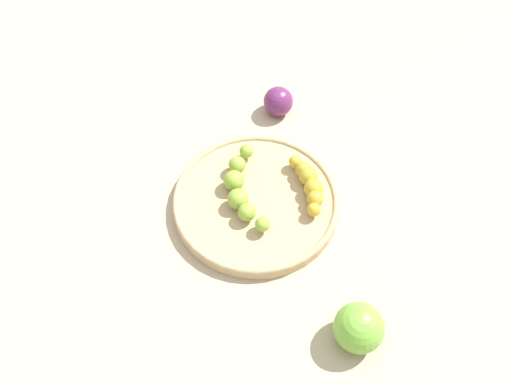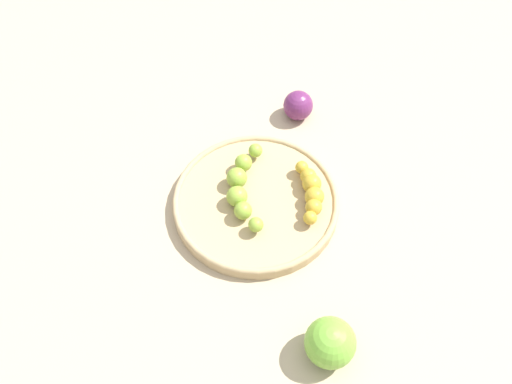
{
  "view_description": "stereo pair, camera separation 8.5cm",
  "coord_description": "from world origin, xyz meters",
  "px_view_note": "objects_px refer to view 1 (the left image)",
  "views": [
    {
      "loc": [
        -0.19,
        -0.45,
        0.73
      ],
      "look_at": [
        0.0,
        0.0,
        0.04
      ],
      "focal_mm": 39.31,
      "sensor_mm": 36.0,
      "label": 1
    },
    {
      "loc": [
        -0.1,
        -0.48,
        0.73
      ],
      "look_at": [
        0.0,
        0.0,
        0.04
      ],
      "focal_mm": 39.31,
      "sensor_mm": 36.0,
      "label": 2
    }
  ],
  "objects_px": {
    "fruit_bowl": "(256,202)",
    "plum_purple": "(278,101)",
    "banana_green": "(241,188)",
    "apple_green": "(359,328)",
    "banana_spotted": "(310,184)"
  },
  "relations": [
    {
      "from": "banana_spotted",
      "to": "apple_green",
      "type": "height_order",
      "value": "apple_green"
    },
    {
      "from": "banana_spotted",
      "to": "plum_purple",
      "type": "relative_size",
      "value": 2.21
    },
    {
      "from": "banana_green",
      "to": "plum_purple",
      "type": "height_order",
      "value": "same"
    },
    {
      "from": "banana_green",
      "to": "fruit_bowl",
      "type": "bearing_deg",
      "value": 147.99
    },
    {
      "from": "plum_purple",
      "to": "banana_green",
      "type": "bearing_deg",
      "value": -130.13
    },
    {
      "from": "fruit_bowl",
      "to": "plum_purple",
      "type": "bearing_deg",
      "value": 56.92
    },
    {
      "from": "fruit_bowl",
      "to": "banana_spotted",
      "type": "bearing_deg",
      "value": -9.65
    },
    {
      "from": "banana_green",
      "to": "apple_green",
      "type": "relative_size",
      "value": 2.36
    },
    {
      "from": "apple_green",
      "to": "plum_purple",
      "type": "bearing_deg",
      "value": 80.72
    },
    {
      "from": "banana_spotted",
      "to": "plum_purple",
      "type": "height_order",
      "value": "plum_purple"
    },
    {
      "from": "banana_green",
      "to": "banana_spotted",
      "type": "bearing_deg",
      "value": 174.64
    },
    {
      "from": "fruit_bowl",
      "to": "plum_purple",
      "type": "height_order",
      "value": "plum_purple"
    },
    {
      "from": "banana_spotted",
      "to": "apple_green",
      "type": "distance_m",
      "value": 0.24
    },
    {
      "from": "banana_green",
      "to": "banana_spotted",
      "type": "xyz_separation_m",
      "value": [
        0.1,
        -0.03,
        -0.0
      ]
    },
    {
      "from": "banana_green",
      "to": "apple_green",
      "type": "distance_m",
      "value": 0.27
    }
  ]
}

